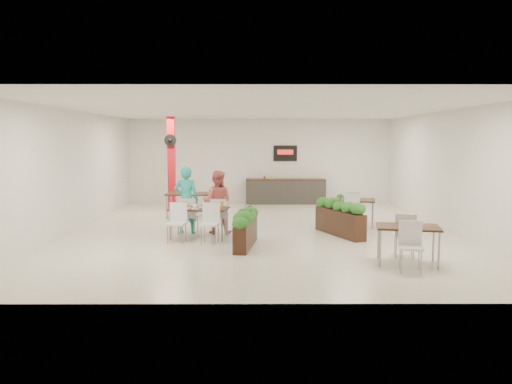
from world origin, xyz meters
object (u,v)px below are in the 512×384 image
planter_right (340,216)px  side_table_b (352,203)px  red_column (172,163)px  diner_man (186,200)px  diner_woman (217,202)px  main_table (199,213)px  service_counter (285,191)px  side_table_a (188,197)px  planter_left (246,225)px  side_table_c (408,232)px

planter_right → side_table_b: bearing=67.3°
red_column → diner_man: red_column is taller
diner_woman → side_table_b: 3.90m
main_table → diner_woman: size_ratio=1.08×
red_column → main_table: 5.12m
service_counter → main_table: (-2.55, -6.67, 0.14)m
side_table_b → diner_man: bearing=-153.4°
side_table_b → side_table_a: bearing=173.9°
diner_man → side_table_b: (4.53, 1.13, -0.24)m
side_table_a → side_table_b: (4.84, -1.64, -0.01)m
planter_right → side_table_a: bearing=144.0°
red_column → planter_left: bearing=-65.7°
main_table → side_table_a: size_ratio=1.08×
side_table_a → planter_right: bearing=-35.0°
side_table_b → side_table_c: (0.22, -4.38, -0.01)m
diner_man → side_table_b: bearing=-158.6°
main_table → side_table_a: same height
planter_left → side_table_b: size_ratio=1.11×
side_table_a → side_table_c: (5.07, -6.02, -0.02)m
main_table → side_table_c: same height
diner_man → planter_right: size_ratio=0.91×
diner_man → planter_left: size_ratio=0.94×
side_table_a → side_table_c: 7.87m
planter_left → planter_right: 2.72m
diner_man → planter_left: 2.32m
service_counter → diner_man: 6.71m
main_table → planter_left: 1.56m
planter_left → diner_woman: bearing=114.7°
planter_left → planter_right: planter_right is taller
planter_right → planter_left: bearing=-150.1°
diner_man → main_table: bearing=128.3°
service_counter → side_table_b: 5.14m
side_table_c → diner_man: bearing=157.0°
service_counter → side_table_c: size_ratio=1.80×
side_table_c → service_counter: bearing=112.4°
red_column → side_table_c: 9.46m
planter_left → side_table_c: bearing=-26.4°
main_table → diner_man: 0.80m
diner_woman → side_table_a: diner_woman is taller
red_column → main_table: red_column is taller
service_counter → side_table_b: service_counter is taller
planter_right → side_table_b: 1.57m
red_column → side_table_b: red_column is taller
diner_man → side_table_a: size_ratio=1.07×
red_column → side_table_c: bearing=-51.9°
diner_man → service_counter: bearing=-108.6°
diner_man → planter_right: (3.93, -0.31, -0.37)m
main_table → side_table_c: (4.36, -2.60, -0.01)m
planter_left → side_table_b: bearing=43.4°
red_column → main_table: bearing=-73.3°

